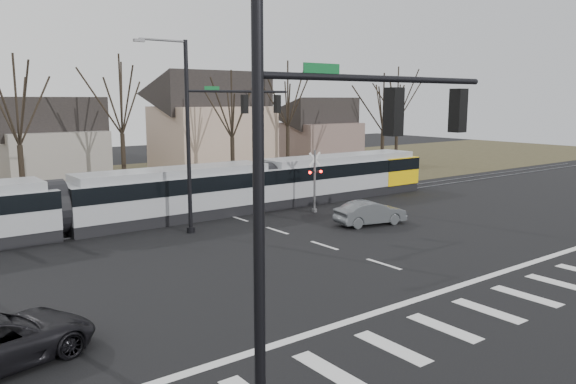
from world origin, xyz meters
TOP-DOWN VIEW (x-y plane):
  - ground at (0.00, 0.00)m, footprint 140.00×140.00m
  - grass_verge at (0.00, 32.00)m, footprint 140.00×28.00m
  - crosswalk at (0.00, -4.00)m, footprint 27.00×2.60m
  - stop_line at (0.00, -1.80)m, footprint 28.00×0.35m
  - lane_dashes at (0.00, 16.00)m, footprint 0.18×30.00m
  - rail_pair at (0.00, 15.80)m, footprint 90.00×1.52m
  - tram at (-3.38, 16.00)m, footprint 41.13×3.05m
  - sedan at (5.20, 7.99)m, footprint 3.12×4.79m
  - signal_pole_near_left at (-10.41, -6.00)m, footprint 9.28×0.44m
  - signal_pole_far at (-2.41, 12.50)m, footprint 9.28×0.44m
  - rail_crossing_signal at (5.00, 12.79)m, footprint 1.08×0.36m
  - tree_row at (2.00, 26.00)m, footprint 59.20×7.20m
  - house_b at (-5.00, 36.00)m, footprint 8.64×7.56m
  - house_c at (9.00, 33.00)m, footprint 10.80×8.64m
  - house_d at (24.00, 35.00)m, footprint 8.64×7.56m

SIDE VIEW (x-z plane):
  - ground at x=0.00m, z-range 0.00..0.00m
  - grass_verge at x=0.00m, z-range 0.00..0.01m
  - crosswalk at x=0.00m, z-range 0.00..0.01m
  - stop_line at x=0.00m, z-range 0.00..0.01m
  - lane_dashes at x=0.00m, z-range 0.00..0.01m
  - rail_pair at x=0.00m, z-range 0.00..0.06m
  - sedan at x=5.20m, z-range 0.00..1.39m
  - tram at x=-3.38m, z-range 0.14..3.26m
  - rail_crossing_signal at x=5.00m, z-range -0.11..3.89m
  - house_b at x=-5.00m, z-range 0.14..7.79m
  - house_d at x=24.00m, z-range 0.14..7.79m
  - tree_row at x=2.00m, z-range 0.00..10.00m
  - house_c at x=9.00m, z-range 0.18..10.28m
  - signal_pole_near_left at x=-10.41m, z-range 0.60..10.80m
  - signal_pole_far at x=-2.41m, z-range 0.60..10.80m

